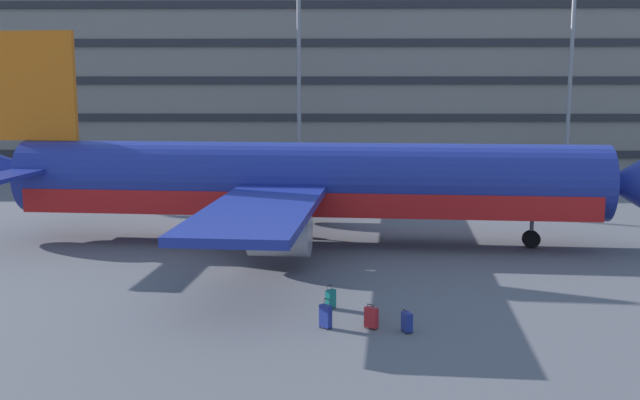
# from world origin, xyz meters

# --- Properties ---
(ground_plane) EXTENTS (600.00, 600.00, 0.00)m
(ground_plane) POSITION_xyz_m (0.00, 0.00, 0.00)
(ground_plane) COLOR #5B5B60
(terminal_structure) EXTENTS (172.85, 20.86, 17.37)m
(terminal_structure) POSITION_xyz_m (0.00, 42.05, 8.68)
(terminal_structure) COLOR gray
(terminal_structure) RESTS_ON ground_plane
(airliner) EXTENTS (36.98, 29.80, 11.11)m
(airliner) POSITION_xyz_m (3.12, -0.28, 3.22)
(airliner) COLOR navy
(airliner) RESTS_ON ground_plane
(light_mast_center_left) EXTENTS (1.80, 0.50, 24.74)m
(light_mast_center_left) POSITION_xyz_m (1.94, 27.23, 14.10)
(light_mast_center_left) COLOR gray
(light_mast_center_left) RESTS_ON ground_plane
(light_mast_center_right) EXTENTS (1.80, 0.50, 26.60)m
(light_mast_center_right) POSITION_xyz_m (25.73, 27.23, 15.05)
(light_mast_center_right) COLOR gray
(light_mast_center_right) RESTS_ON ground_plane
(suitcase_small) EXTENTS (0.41, 0.43, 0.90)m
(suitcase_small) POSITION_xyz_m (4.79, -11.95, 0.39)
(suitcase_small) COLOR #147266
(suitcase_small) RESTS_ON ground_plane
(suitcase_laid_flat) EXTENTS (0.51, 0.45, 0.88)m
(suitcase_laid_flat) POSITION_xyz_m (6.19, -14.19, 0.40)
(suitcase_laid_flat) COLOR #B21E23
(suitcase_laid_flat) RESTS_ON ground_plane
(suitcase_upright) EXTENTS (0.46, 0.44, 1.04)m
(suitcase_upright) POSITION_xyz_m (4.62, -14.20, 0.44)
(suitcase_upright) COLOR navy
(suitcase_upright) RESTS_ON ground_plane
(suitcase_navy) EXTENTS (0.38, 0.51, 0.78)m
(suitcase_navy) POSITION_xyz_m (7.38, -14.53, 0.37)
(suitcase_navy) COLOR navy
(suitcase_navy) RESTS_ON ground_plane
(backpack_orange) EXTENTS (0.32, 0.42, 0.54)m
(backpack_orange) POSITION_xyz_m (6.31, -13.24, 0.24)
(backpack_orange) COLOR #592619
(backpack_orange) RESTS_ON ground_plane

